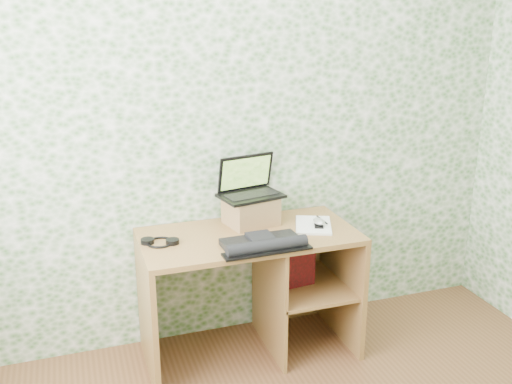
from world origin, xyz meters
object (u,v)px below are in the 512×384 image
object	(u,v)px
keyboard	(263,243)
notepad	(313,225)
riser	(251,211)
laptop	(249,186)
desk	(260,274)

from	to	relation	value
keyboard	notepad	size ratio (longest dim) A/B	1.68
keyboard	notepad	bearing A→B (deg)	26.37
riser	keyboard	distance (m)	0.36
keyboard	notepad	world-z (taller)	keyboard
keyboard	notepad	distance (m)	0.42
riser	keyboard	xyz separation A→B (m)	(-0.05, -0.35, -0.06)
laptop	keyboard	xyz separation A→B (m)	(-0.05, -0.39, -0.19)
desk	notepad	world-z (taller)	notepad
laptop	notepad	size ratio (longest dim) A/B	1.36
riser	notepad	bearing A→B (deg)	-25.00
laptop	keyboard	size ratio (longest dim) A/B	0.81
desk	keyboard	size ratio (longest dim) A/B	2.53
riser	keyboard	world-z (taller)	riser
desk	notepad	size ratio (longest dim) A/B	4.25
notepad	desk	bearing A→B (deg)	-164.36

